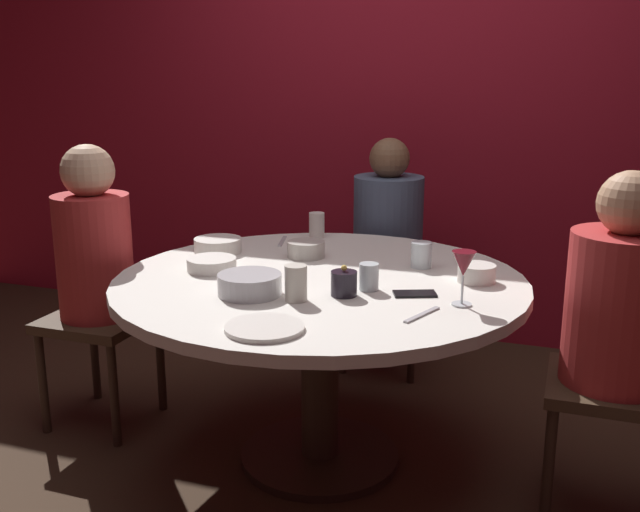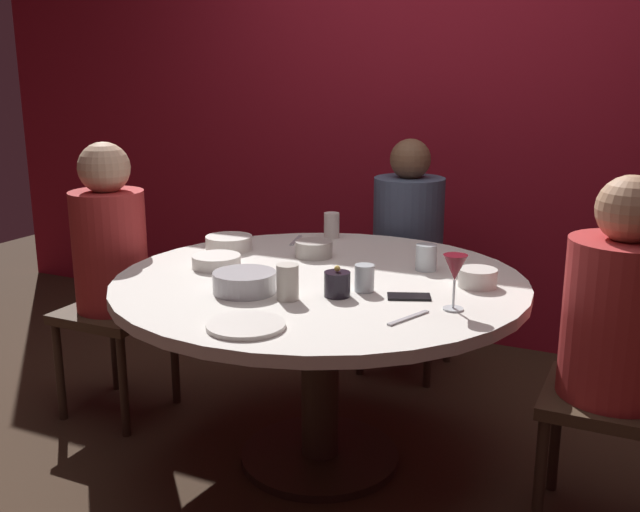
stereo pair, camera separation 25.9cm
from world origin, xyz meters
TOP-DOWN VIEW (x-y plane):
  - ground_plane at (0.00, 0.00)m, footprint 8.00×8.00m
  - back_wall at (0.00, 1.54)m, footprint 6.00×0.10m
  - dining_table at (0.00, 0.00)m, footprint 1.48×1.48m
  - seated_diner_left at (-0.96, 0.00)m, footprint 0.40×0.40m
  - seated_diner_back at (0.00, 0.98)m, footprint 0.40×0.40m
  - seated_diner_right at (1.00, 0.00)m, footprint 0.40×0.40m
  - candle_holder at (0.15, -0.17)m, footprint 0.09×0.09m
  - wine_glass at (0.53, -0.15)m, footprint 0.08×0.08m
  - dinner_plate at (0.03, -0.56)m, footprint 0.23×0.23m
  - cell_phone at (0.36, -0.09)m, footprint 0.16×0.12m
  - bowl_serving_large at (-0.15, -0.27)m, footprint 0.21×0.21m
  - bowl_salad_center at (0.54, 0.13)m, footprint 0.13×0.13m
  - bowl_small_white at (-0.41, -0.04)m, footprint 0.18×0.18m
  - bowl_sauce_side at (-0.15, 0.26)m, footprint 0.15×0.15m
  - bowl_rice_portion at (-0.52, 0.21)m, footprint 0.19×0.19m
  - cup_near_candle at (0.31, 0.26)m, footprint 0.08×0.08m
  - cup_by_left_diner at (0.21, -0.08)m, footprint 0.07×0.07m
  - cup_by_right_diner at (0.02, -0.28)m, footprint 0.07×0.07m
  - cup_center_front at (-0.23, 0.60)m, footprint 0.07×0.07m
  - fork_near_plate at (-0.34, 0.47)m, footprint 0.06×0.18m
  - knife_near_plate at (0.43, -0.29)m, footprint 0.08×0.17m

SIDE VIEW (x-z plane):
  - ground_plane at x=0.00m, z-range 0.00..0.00m
  - dining_table at x=0.00m, z-range 0.23..0.95m
  - seated_diner_back at x=0.00m, z-range 0.14..1.27m
  - seated_diner_right at x=1.00m, z-range 0.14..1.29m
  - seated_diner_left at x=-0.96m, z-range 0.14..1.31m
  - fork_near_plate at x=-0.34m, z-range 0.72..0.73m
  - knife_near_plate at x=0.43m, z-range 0.72..0.73m
  - cell_phone at x=0.36m, z-range 0.72..0.73m
  - dinner_plate at x=0.03m, z-range 0.72..0.74m
  - bowl_small_white at x=-0.41m, z-range 0.72..0.77m
  - bowl_rice_portion at x=-0.52m, z-range 0.72..0.78m
  - bowl_salad_center at x=0.54m, z-range 0.72..0.78m
  - bowl_sauce_side at x=-0.15m, z-range 0.72..0.79m
  - bowl_serving_large at x=-0.15m, z-range 0.72..0.79m
  - candle_holder at x=0.15m, z-range 0.71..0.82m
  - cup_by_left_diner at x=0.21m, z-range 0.72..0.81m
  - cup_near_candle at x=0.31m, z-range 0.72..0.82m
  - cup_center_front at x=-0.23m, z-range 0.72..0.84m
  - cup_by_right_diner at x=0.02m, z-range 0.72..0.84m
  - wine_glass at x=0.53m, z-range 0.76..0.94m
  - back_wall at x=0.00m, z-range 0.00..2.60m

